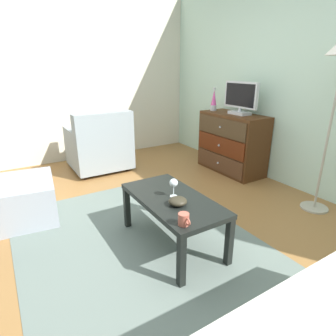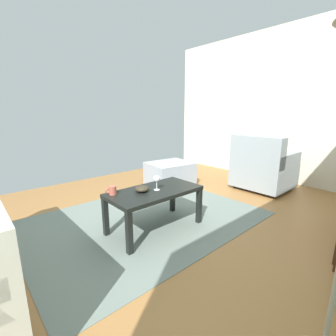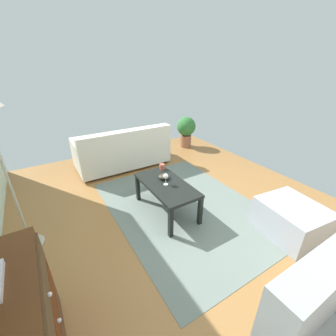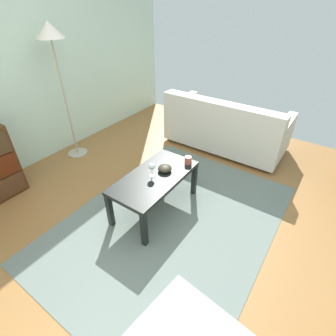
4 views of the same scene
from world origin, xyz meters
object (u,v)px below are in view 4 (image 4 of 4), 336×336
at_px(coffee_table, 155,180).
at_px(couch_large, 225,128).
at_px(mug, 188,160).
at_px(wine_glass, 152,167).
at_px(bowl_decorative, 165,168).
at_px(standing_lamp, 52,45).

distance_m(coffee_table, couch_large, 1.70).
xyz_separation_m(coffee_table, mug, (0.40, -0.16, 0.10)).
bearing_deg(wine_glass, coffee_table, -48.33).
bearing_deg(coffee_table, wine_glass, 131.67).
bearing_deg(couch_large, mug, -174.33).
xyz_separation_m(coffee_table, couch_large, (1.70, -0.03, -0.06)).
relative_size(coffee_table, wine_glass, 6.21).
bearing_deg(couch_large, bowl_decorative, -179.86).
bearing_deg(standing_lamp, couch_large, -49.72).
bearing_deg(wine_glass, standing_lamp, 80.19).
relative_size(bowl_decorative, standing_lamp, 0.08).
xyz_separation_m(mug, couch_large, (1.30, 0.13, -0.16)).
bearing_deg(mug, couch_large, 5.67).
relative_size(coffee_table, couch_large, 0.56).
bearing_deg(wine_glass, couch_large, -1.71).
bearing_deg(coffee_table, bowl_decorative, -15.79).
distance_m(mug, bowl_decorative, 0.29).
distance_m(bowl_decorative, couch_large, 1.57).
bearing_deg(bowl_decorative, wine_glass, 159.54).
height_order(mug, couch_large, couch_large).
bearing_deg(wine_glass, mug, -23.59).
distance_m(coffee_table, standing_lamp, 2.00).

